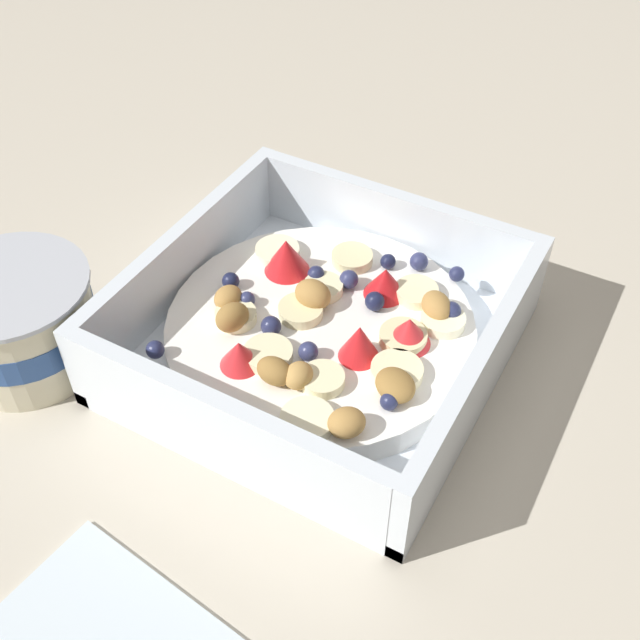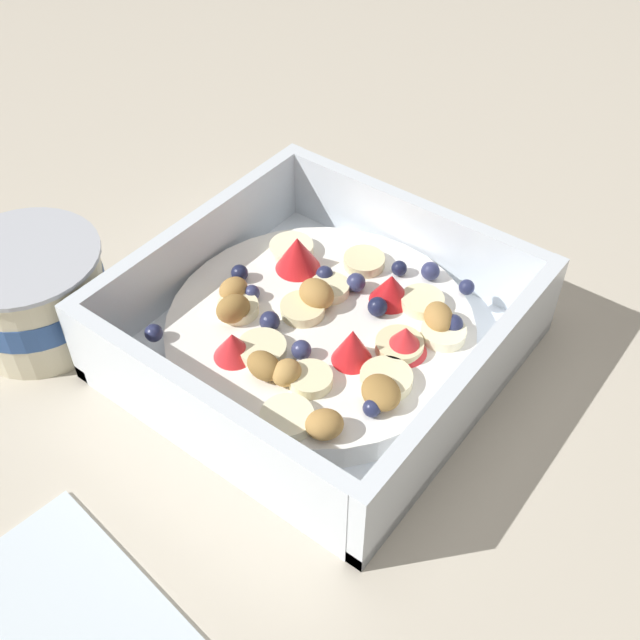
% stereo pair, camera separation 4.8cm
% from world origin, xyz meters
% --- Properties ---
extents(ground_plane, '(2.40, 2.40, 0.00)m').
position_xyz_m(ground_plane, '(0.00, 0.00, 0.00)').
color(ground_plane, beige).
extents(fruit_bowl, '(0.22, 0.22, 0.06)m').
position_xyz_m(fruit_bowl, '(-0.00, 0.01, 0.02)').
color(fruit_bowl, white).
rests_on(fruit_bowl, ground).
extents(spoon, '(0.08, 0.17, 0.01)m').
position_xyz_m(spoon, '(0.14, 0.06, 0.00)').
color(spoon, silver).
rests_on(spoon, ground).
extents(yogurt_cup, '(0.10, 0.10, 0.06)m').
position_xyz_m(yogurt_cup, '(-0.09, 0.17, 0.03)').
color(yogurt_cup, beige).
rests_on(yogurt_cup, ground).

